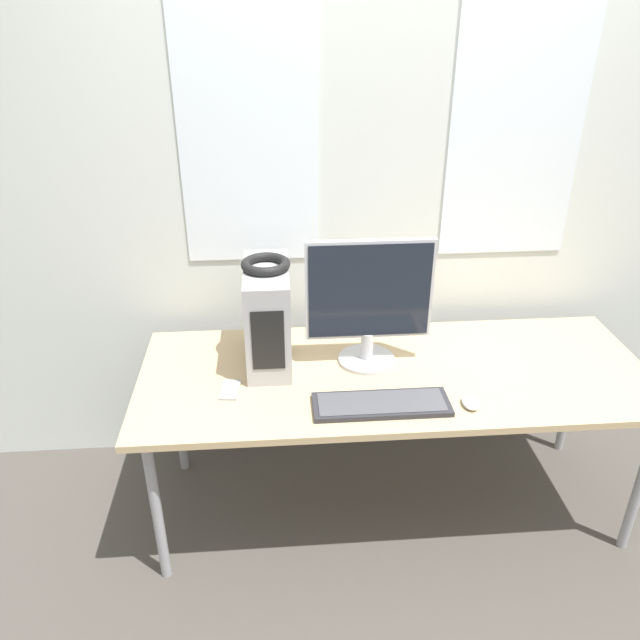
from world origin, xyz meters
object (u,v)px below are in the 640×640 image
Objects in this scene: headphones at (266,264)px; keyboard at (381,404)px; monitor_main at (369,300)px; cell_phone at (230,390)px; pc_tower at (268,316)px; mouse at (470,403)px.

keyboard is (0.40, -0.36, -0.41)m from headphones.
monitor_main is 3.89× the size of cell_phone.
monitor_main reaches higher than cell_phone.
cell_phone is (-0.15, -0.22, -0.42)m from headphones.
pc_tower reaches higher than cell_phone.
cell_phone is (-0.15, -0.22, -0.20)m from pc_tower.
pc_tower is at bearing 137.77° from keyboard.
keyboard is 5.24× the size of mouse.
keyboard is 0.57m from cell_phone.
cell_phone is at bearing 169.54° from mouse.
monitor_main reaches higher than headphones.
keyboard is at bearing -42.23° from pc_tower.
pc_tower is 2.15× the size of headphones.
monitor_main reaches higher than pc_tower.
pc_tower is 3.00× the size of cell_phone.
keyboard is (0.40, -0.36, -0.19)m from pc_tower.
keyboard is (0.01, -0.32, -0.26)m from monitor_main.
cell_phone is at bearing -124.34° from headphones.
headphones reaches higher than keyboard.
monitor_main is at bearing 24.15° from cell_phone.
pc_tower is 0.40m from monitor_main.
headphones is 0.92m from mouse.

